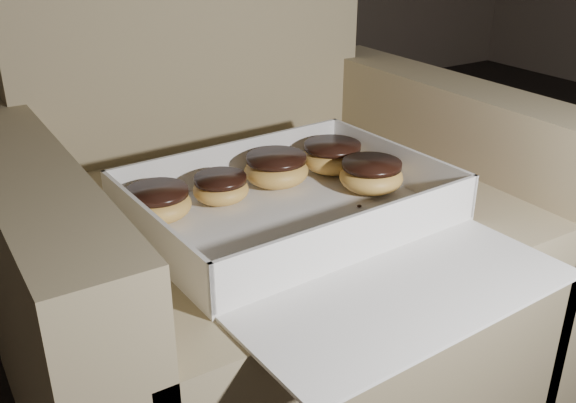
# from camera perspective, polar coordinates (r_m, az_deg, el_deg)

# --- Properties ---
(armchair) EXTENTS (0.84, 0.71, 0.88)m
(armchair) POSITION_cam_1_polar(r_m,az_deg,el_deg) (1.11, -2.23, -3.86)
(armchair) COLOR #887457
(armchair) RESTS_ON floor
(bakery_box) EXTENTS (0.45, 0.52, 0.07)m
(bakery_box) POSITION_cam_1_polar(r_m,az_deg,el_deg) (0.90, 1.85, -1.74)
(bakery_box) COLOR silver
(bakery_box) RESTS_ON armchair
(donut_a) EXTENTS (0.10, 0.10, 0.05)m
(donut_a) POSITION_cam_1_polar(r_m,az_deg,el_deg) (1.07, 3.94, 4.01)
(donut_a) COLOR gold
(donut_a) RESTS_ON bakery_box
(donut_b) EXTENTS (0.08, 0.08, 0.04)m
(donut_b) POSITION_cam_1_polar(r_m,az_deg,el_deg) (0.96, -6.00, 1.21)
(donut_b) COLOR gold
(donut_b) RESTS_ON bakery_box
(donut_c) EXTENTS (0.10, 0.10, 0.05)m
(donut_c) POSITION_cam_1_polar(r_m,az_deg,el_deg) (1.02, -1.04, 2.90)
(donut_c) COLOR gold
(donut_c) RESTS_ON bakery_box
(donut_d) EXTENTS (0.10, 0.10, 0.05)m
(donut_d) POSITION_cam_1_polar(r_m,az_deg,el_deg) (1.00, 7.41, 2.33)
(donut_d) COLOR gold
(donut_d) RESTS_ON bakery_box
(donut_e) EXTENTS (0.09, 0.09, 0.05)m
(donut_e) POSITION_cam_1_polar(r_m,az_deg,el_deg) (0.92, -11.49, -0.14)
(donut_e) COLOR gold
(donut_e) RESTS_ON bakery_box
(crumb_a) EXTENTS (0.01, 0.01, 0.00)m
(crumb_a) POSITION_cam_1_polar(r_m,az_deg,el_deg) (0.80, -1.47, -5.54)
(crumb_a) COLOR black
(crumb_a) RESTS_ON bakery_box
(crumb_b) EXTENTS (0.01, 0.01, 0.00)m
(crumb_b) POSITION_cam_1_polar(r_m,az_deg,el_deg) (0.84, 3.69, -3.99)
(crumb_b) COLOR black
(crumb_b) RESTS_ON bakery_box
(crumb_c) EXTENTS (0.01, 0.01, 0.00)m
(crumb_c) POSITION_cam_1_polar(r_m,az_deg,el_deg) (0.96, 6.36, -0.40)
(crumb_c) COLOR black
(crumb_c) RESTS_ON bakery_box
(crumb_d) EXTENTS (0.01, 0.01, 0.00)m
(crumb_d) POSITION_cam_1_polar(r_m,az_deg,el_deg) (0.76, -5.45, -7.33)
(crumb_d) COLOR black
(crumb_d) RESTS_ON bakery_box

